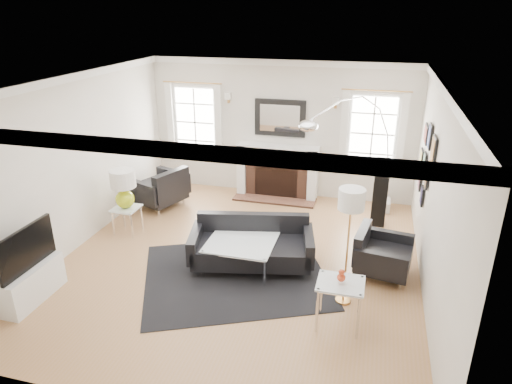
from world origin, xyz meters
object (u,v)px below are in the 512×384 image
(coffee_table, at_px, (242,242))
(gourd_lamp, at_px, (124,186))
(armchair_left, at_px, (161,189))
(arc_floor_lamp, at_px, (350,153))
(armchair_right, at_px, (380,255))
(fireplace, at_px, (277,172))
(sofa, at_px, (252,245))

(coffee_table, xyz_separation_m, gourd_lamp, (-2.29, 0.57, 0.46))
(armchair_left, bearing_deg, arc_floor_lamp, 6.08)
(armchair_left, xyz_separation_m, armchair_right, (4.28, -1.48, -0.05))
(armchair_right, xyz_separation_m, coffee_table, (-2.05, -0.31, 0.09))
(fireplace, relative_size, arc_floor_lamp, 0.71)
(sofa, distance_m, armchair_right, 1.93)
(armchair_left, height_order, coffee_table, armchair_left)
(gourd_lamp, bearing_deg, fireplace, 46.80)
(sofa, height_order, armchair_left, armchair_left)
(sofa, xyz_separation_m, coffee_table, (-0.13, -0.09, 0.09))
(coffee_table, bearing_deg, gourd_lamp, 166.12)
(armchair_left, relative_size, coffee_table, 1.22)
(armchair_left, bearing_deg, armchair_right, -19.03)
(gourd_lamp, xyz_separation_m, arc_floor_lamp, (3.70, 1.60, 0.41))
(armchair_left, relative_size, gourd_lamp, 1.77)
(armchair_left, distance_m, arc_floor_lamp, 3.77)
(sofa, bearing_deg, fireplace, 94.51)
(gourd_lamp, distance_m, arc_floor_lamp, 4.05)
(sofa, xyz_separation_m, armchair_right, (1.92, 0.22, -0.01))
(armchair_right, bearing_deg, sofa, -173.47)
(armchair_left, distance_m, armchair_right, 4.53)
(armchair_right, relative_size, coffee_table, 0.96)
(armchair_right, bearing_deg, arc_floor_lamp, 108.98)
(gourd_lamp, bearing_deg, armchair_right, -3.43)
(armchair_right, xyz_separation_m, arc_floor_lamp, (-0.64, 1.86, 0.97))
(armchair_left, distance_m, gourd_lamp, 1.32)
(sofa, relative_size, coffee_table, 1.97)
(armchair_left, xyz_separation_m, arc_floor_lamp, (3.64, 0.39, 0.92))
(armchair_left, xyz_separation_m, coffee_table, (2.23, -1.78, 0.05))
(armchair_left, height_order, armchair_right, armchair_left)
(armchair_right, height_order, coffee_table, armchair_right)
(fireplace, height_order, arc_floor_lamp, arc_floor_lamp)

